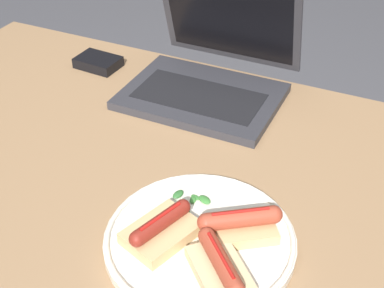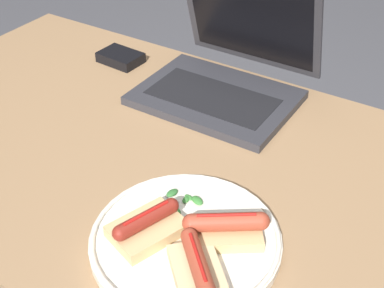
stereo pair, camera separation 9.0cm
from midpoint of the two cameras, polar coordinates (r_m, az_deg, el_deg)
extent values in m
cube|color=#93704C|center=(0.98, 0.51, -2.40)|extent=(1.32, 0.73, 0.04)
cylinder|color=#93704C|center=(1.67, -11.52, -0.20)|extent=(0.05, 0.05, 0.69)
cube|color=#2D2D33|center=(1.12, 4.82, 4.89)|extent=(0.32, 0.23, 0.02)
cube|color=black|center=(1.11, 4.51, 5.00)|extent=(0.26, 0.13, 0.00)
cube|color=#2D2D33|center=(1.19, 8.56, 12.72)|extent=(0.32, 0.07, 0.21)
cube|color=black|center=(1.19, 8.48, 12.71)|extent=(0.29, 0.06, 0.19)
cylinder|color=silver|center=(0.80, 2.56, -10.38)|extent=(0.29, 0.29, 0.02)
torus|color=silver|center=(0.80, 2.58, -9.91)|extent=(0.28, 0.28, 0.01)
cube|color=tan|center=(0.79, -1.56, -9.25)|extent=(0.11, 0.12, 0.02)
cylinder|color=maroon|center=(0.78, -1.58, -8.14)|extent=(0.05, 0.09, 0.02)
sphere|color=maroon|center=(0.80, 1.00, -6.72)|extent=(0.02, 0.02, 0.02)
sphere|color=maroon|center=(0.76, -4.32, -9.61)|extent=(0.02, 0.02, 0.02)
cylinder|color=red|center=(0.77, -1.60, -7.52)|extent=(0.03, 0.07, 0.00)
cube|color=tan|center=(0.80, 6.87, -9.56)|extent=(0.12, 0.11, 0.02)
cylinder|color=#9E3D28|center=(0.78, 6.99, -8.40)|extent=(0.10, 0.08, 0.03)
sphere|color=#9E3D28|center=(0.77, 3.29, -8.55)|extent=(0.03, 0.03, 0.03)
sphere|color=#9E3D28|center=(0.79, 10.61, -8.22)|extent=(0.03, 0.03, 0.03)
cylinder|color=red|center=(0.77, 7.06, -7.68)|extent=(0.07, 0.05, 0.01)
cube|color=#D6B784|center=(0.74, 4.17, -13.77)|extent=(0.12, 0.12, 0.02)
cylinder|color=#9E3D28|center=(0.73, 4.24, -12.70)|extent=(0.09, 0.09, 0.02)
sphere|color=#9E3D28|center=(0.76, 3.12, -9.95)|extent=(0.02, 0.02, 0.02)
cylinder|color=red|center=(0.72, 4.29, -12.06)|extent=(0.06, 0.06, 0.01)
ellipsoid|color=#387A33|center=(0.86, 2.65, -5.83)|extent=(0.02, 0.01, 0.00)
ellipsoid|color=#387A33|center=(0.83, 1.23, -7.27)|extent=(0.03, 0.03, 0.01)
ellipsoid|color=#2D662D|center=(0.86, 0.85, -5.36)|extent=(0.02, 0.02, 0.01)
ellipsoid|color=#387A33|center=(0.84, 1.09, -7.00)|extent=(0.03, 0.02, 0.00)
ellipsoid|color=#387A33|center=(0.85, 3.60, -6.15)|extent=(0.03, 0.02, 0.01)
ellipsoid|color=#2D662D|center=(0.85, -0.20, -6.30)|extent=(0.02, 0.02, 0.00)
ellipsoid|color=#387A33|center=(0.85, 2.36, -6.07)|extent=(0.01, 0.02, 0.01)
cube|color=black|center=(1.28, -5.62, 9.11)|extent=(0.10, 0.07, 0.02)
camera|label=1|loc=(0.04, -87.14, 2.11)|focal=50.00mm
camera|label=2|loc=(0.04, 92.86, -2.11)|focal=50.00mm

